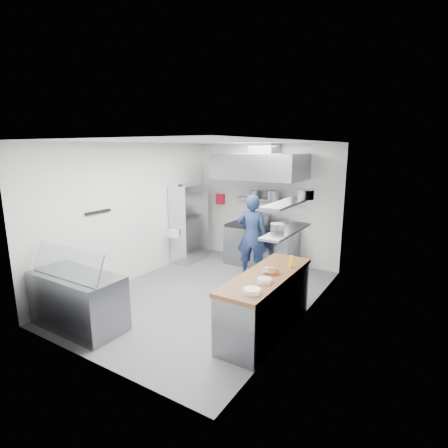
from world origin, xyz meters
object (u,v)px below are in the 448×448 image
Objects in this scene: gas_range at (261,246)px; display_case at (78,301)px; wire_rack at (189,223)px; chef at (252,236)px.

gas_range reaches higher than display_case.
display_case is at bearing -81.35° from wire_rack.
chef is at bearing -80.35° from gas_range.
display_case is at bearing -105.02° from gas_range.
display_case is (-1.10, -4.10, -0.03)m from gas_range.
gas_range is 4.25m from display_case.
chef reaches higher than display_case.
wire_rack is at bearing 98.65° from display_case.
chef is (0.13, -0.76, 0.43)m from gas_range.
display_case is (-1.23, -3.34, -0.46)m from chef.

